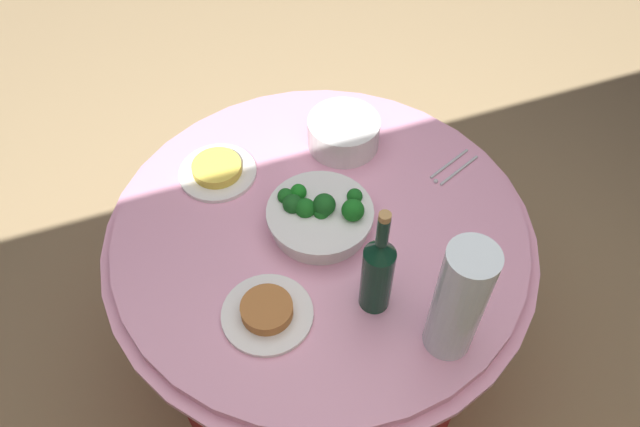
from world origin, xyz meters
TOP-DOWN VIEW (x-y plane):
  - ground_plane at (0.00, 0.00)m, footprint 6.00×6.00m
  - buffet_table at (0.00, 0.00)m, footprint 1.16×1.16m
  - broccoli_bowl at (-0.00, -0.00)m, footprint 0.28×0.28m
  - plate_stack at (-0.17, -0.26)m, footprint 0.21×0.21m
  - wine_bottle at (-0.04, 0.26)m, footprint 0.07×0.07m
  - decorative_fruit_vase at (-0.16, 0.41)m, footprint 0.11×0.11m
  - serving_tongs at (-0.43, -0.06)m, footprint 0.16×0.10m
  - food_plate_peanuts at (0.21, 0.21)m, footprint 0.22×0.22m
  - food_plate_fried_egg at (0.21, -0.27)m, footprint 0.22×0.22m
  - label_placard_front at (-0.35, 0.23)m, footprint 0.05×0.03m

SIDE VIEW (x-z plane):
  - ground_plane at x=0.00m, z-range 0.00..0.00m
  - buffet_table at x=0.00m, z-range 0.01..0.75m
  - serving_tongs at x=-0.43m, z-range 0.74..0.75m
  - food_plate_fried_egg at x=0.21m, z-range 0.74..0.77m
  - food_plate_peanuts at x=0.21m, z-range 0.73..0.78m
  - label_placard_front at x=-0.35m, z-range 0.74..0.80m
  - broccoli_bowl at x=0.00m, z-range 0.72..0.84m
  - plate_stack at x=-0.17m, z-range 0.74..0.83m
  - wine_bottle at x=-0.04m, z-range 0.70..1.04m
  - decorative_fruit_vase at x=-0.16m, z-range 0.73..1.07m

